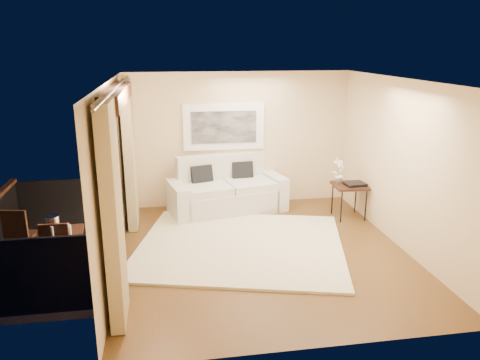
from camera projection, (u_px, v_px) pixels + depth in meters
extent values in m
plane|color=brown|center=(264.00, 252.00, 7.48)|extent=(5.00, 5.00, 0.00)
plane|color=white|center=(267.00, 81.00, 6.73)|extent=(5.00, 5.00, 0.00)
plane|color=beige|center=(239.00, 139.00, 9.48)|extent=(4.50, 0.00, 4.50)
plane|color=beige|center=(318.00, 234.00, 4.74)|extent=(4.50, 0.00, 4.50)
plane|color=beige|center=(403.00, 165.00, 7.46)|extent=(0.00, 5.00, 5.00)
plane|color=beige|center=(123.00, 150.00, 8.51)|extent=(0.00, 2.70, 2.70)
plane|color=beige|center=(97.00, 224.00, 5.00)|extent=(0.00, 2.70, 2.70)
plane|color=beige|center=(107.00, 94.00, 6.42)|extent=(0.00, 2.40, 2.40)
cube|color=#321A10|center=(116.00, 96.00, 6.45)|extent=(0.28, 2.40, 0.22)
cube|color=#605B56|center=(59.00, 270.00, 7.01)|extent=(1.80, 2.60, 0.12)
cube|color=black|center=(70.00, 207.00, 8.06)|extent=(1.80, 0.06, 1.00)
cube|color=black|center=(32.00, 277.00, 5.65)|extent=(1.80, 0.06, 1.00)
cube|color=tan|center=(130.00, 155.00, 8.26)|extent=(0.16, 0.75, 2.62)
cube|color=tan|center=(113.00, 216.00, 5.32)|extent=(0.16, 0.75, 2.62)
cylinder|color=#4C473F|center=(117.00, 88.00, 6.42)|extent=(0.04, 4.80, 0.04)
cube|color=white|center=(224.00, 127.00, 9.33)|extent=(1.62, 0.05, 0.92)
cube|color=black|center=(224.00, 127.00, 9.29)|extent=(1.30, 0.02, 0.64)
cube|color=beige|center=(241.00, 245.00, 7.70)|extent=(3.93, 3.63, 0.04)
cube|color=silver|center=(227.00, 200.00, 9.29)|extent=(1.99, 1.33, 0.45)
cube|color=silver|center=(221.00, 175.00, 9.51)|extent=(1.84, 0.61, 0.88)
cube|color=silver|center=(178.00, 201.00, 8.91)|extent=(0.45, 1.00, 0.67)
cube|color=silver|center=(273.00, 190.00, 9.61)|extent=(0.45, 1.00, 0.67)
cube|color=silver|center=(206.00, 189.00, 9.02)|extent=(1.02, 1.02, 0.15)
cube|color=silver|center=(249.00, 184.00, 9.33)|extent=(1.02, 1.02, 0.15)
cube|color=black|center=(202.00, 176.00, 9.19)|extent=(0.47, 0.31, 0.44)
cube|color=black|center=(243.00, 172.00, 9.49)|extent=(0.45, 0.23, 0.44)
cube|color=#321A10|center=(350.00, 186.00, 8.83)|extent=(0.64, 0.64, 0.04)
cylinder|color=black|center=(341.00, 207.00, 8.66)|extent=(0.03, 0.03, 0.61)
cylinder|color=black|center=(366.00, 206.00, 8.73)|extent=(0.03, 0.03, 0.61)
cylinder|color=black|center=(332.00, 199.00, 9.11)|extent=(0.03, 0.03, 0.61)
cylinder|color=black|center=(356.00, 198.00, 9.19)|extent=(0.03, 0.03, 0.61)
cube|color=black|center=(355.00, 184.00, 8.77)|extent=(0.40, 0.31, 0.05)
imported|color=white|center=(339.00, 170.00, 8.88)|extent=(0.31, 0.28, 0.49)
cube|color=#321A10|center=(60.00, 235.00, 6.42)|extent=(0.66, 0.66, 0.05)
cylinder|color=#321A10|center=(40.00, 268.00, 6.25)|extent=(0.04, 0.04, 0.66)
cylinder|color=#321A10|center=(78.00, 265.00, 6.33)|extent=(0.04, 0.04, 0.66)
cylinder|color=#321A10|center=(48.00, 252.00, 6.72)|extent=(0.04, 0.04, 0.66)
cylinder|color=#321A10|center=(84.00, 250.00, 6.79)|extent=(0.04, 0.04, 0.66)
cube|color=#321A10|center=(22.00, 235.00, 7.13)|extent=(0.44, 0.44, 0.04)
cube|color=#321A10|center=(15.00, 226.00, 6.90)|extent=(0.37, 0.12, 0.49)
cylinder|color=#321A10|center=(38.00, 244.00, 7.32)|extent=(0.03, 0.03, 0.38)
cylinder|color=#321A10|center=(19.00, 244.00, 7.34)|extent=(0.03, 0.03, 0.38)
cylinder|color=#321A10|center=(29.00, 252.00, 7.03)|extent=(0.03, 0.03, 0.38)
cylinder|color=#321A10|center=(9.00, 252.00, 7.05)|extent=(0.03, 0.03, 0.38)
cube|color=#321A10|center=(53.00, 262.00, 6.22)|extent=(0.39, 0.39, 0.05)
cube|color=#321A10|center=(55.00, 241.00, 6.32)|extent=(0.39, 0.05, 0.50)
cylinder|color=#321A10|center=(40.00, 283.00, 6.11)|extent=(0.03, 0.03, 0.39)
cylinder|color=#321A10|center=(65.00, 282.00, 6.15)|extent=(0.03, 0.03, 0.39)
cylinder|color=#321A10|center=(46.00, 272.00, 6.40)|extent=(0.03, 0.03, 0.39)
cylinder|color=#321A10|center=(70.00, 271.00, 6.45)|extent=(0.03, 0.03, 0.39)
cylinder|color=white|center=(53.00, 223.00, 6.51)|extent=(0.18, 0.18, 0.20)
cylinder|color=red|center=(67.00, 226.00, 6.58)|extent=(0.06, 0.06, 0.07)
cylinder|color=silver|center=(52.00, 233.00, 6.19)|extent=(0.04, 0.04, 0.18)
cylinder|color=white|center=(69.00, 230.00, 6.35)|extent=(0.06, 0.06, 0.12)
cylinder|color=white|center=(69.00, 229.00, 6.40)|extent=(0.06, 0.06, 0.12)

